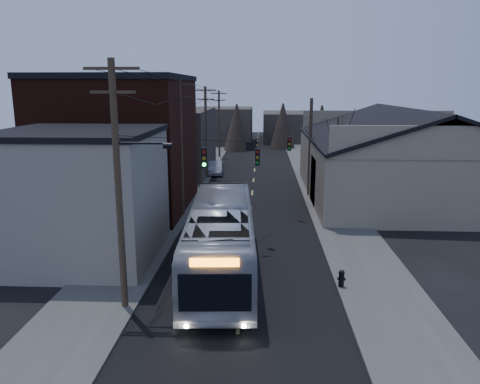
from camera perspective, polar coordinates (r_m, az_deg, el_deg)
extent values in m
plane|color=black|center=(18.10, -0.47, -18.57)|extent=(160.00, 160.00, 0.00)
cube|color=black|center=(46.42, 1.61, 0.99)|extent=(9.00, 110.00, 0.02)
cube|color=#474744|center=(46.99, -6.34, 1.12)|extent=(4.00, 110.00, 0.12)
cube|color=#474744|center=(46.74, 9.60, 0.96)|extent=(4.00, 110.00, 0.12)
cube|color=gray|center=(27.03, -18.77, -0.61)|extent=(8.00, 8.00, 7.00)
cube|color=black|center=(37.35, -14.27, 5.52)|extent=(10.00, 12.00, 10.00)
cube|color=#2F2B26|center=(52.82, -8.64, 6.10)|extent=(9.00, 14.00, 7.00)
cube|color=gray|center=(42.79, 19.19, 2.68)|extent=(16.00, 20.00, 5.00)
cube|color=black|center=(41.38, 14.20, 7.99)|extent=(8.16, 20.60, 2.86)
cube|color=black|center=(43.66, 24.64, 7.46)|extent=(8.16, 20.60, 2.86)
cube|color=#2F2B26|center=(81.00, -2.14, 8.11)|extent=(10.00, 12.00, 6.00)
cube|color=#2F2B26|center=(85.95, 6.90, 7.96)|extent=(12.00, 14.00, 5.00)
cone|color=black|center=(36.36, 11.63, 3.23)|extent=(0.40, 0.40, 7.20)
cylinder|color=#382B1E|center=(19.81, -14.59, 0.19)|extent=(0.28, 0.28, 10.50)
cube|color=#382B1E|center=(19.39, -15.41, 14.33)|extent=(2.20, 0.12, 0.12)
cylinder|color=#382B1E|center=(34.25, -7.19, 5.19)|extent=(0.28, 0.28, 10.00)
cube|color=#382B1E|center=(33.97, -7.40, 12.91)|extent=(2.20, 0.12, 0.12)
cylinder|color=#382B1E|center=(49.03, -4.18, 7.19)|extent=(0.28, 0.28, 9.50)
cube|color=#382B1E|center=(48.81, -4.26, 12.28)|extent=(2.20, 0.12, 0.12)
cylinder|color=#382B1E|center=(63.92, -2.56, 8.25)|extent=(0.28, 0.28, 9.00)
cube|color=#382B1E|center=(63.74, -2.59, 11.92)|extent=(2.20, 0.12, 0.12)
cylinder|color=#382B1E|center=(40.99, 8.54, 5.31)|extent=(0.28, 0.28, 8.50)
cube|color=black|center=(23.39, -4.37, 4.17)|extent=(0.28, 0.20, 1.00)
cube|color=black|center=(27.75, 2.15, 4.28)|extent=(0.28, 0.20, 1.00)
cube|color=black|center=(33.74, 6.03, 5.88)|extent=(0.28, 0.20, 1.00)
imported|color=#A6AAB2|center=(23.97, -2.34, -5.61)|extent=(3.88, 13.65, 3.76)
imported|color=#A9AAB1|center=(51.65, -3.04, 2.95)|extent=(1.92, 4.43, 1.42)
cylinder|color=black|center=(23.08, 12.26, -10.43)|extent=(0.26, 0.26, 0.66)
sphere|color=black|center=(22.94, 12.30, -9.60)|extent=(0.29, 0.29, 0.29)
cylinder|color=black|center=(23.06, 12.26, -10.31)|extent=(0.40, 0.21, 0.13)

